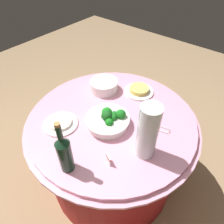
{
  "coord_description": "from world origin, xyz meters",
  "views": [
    {
      "loc": [
        -0.62,
        0.75,
        1.71
      ],
      "look_at": [
        0.0,
        0.0,
        0.79
      ],
      "focal_mm": 33.2,
      "sensor_mm": 36.0,
      "label": 1
    }
  ],
  "objects_px": {
    "serving_tongs": "(158,128)",
    "label_placard_front": "(143,130)",
    "food_plate_noodles": "(139,90)",
    "wine_bottle": "(64,153)",
    "broccoli_bowl": "(108,120)",
    "plate_stack": "(104,86)",
    "food_plate_rice": "(61,123)",
    "label_placard_mid": "(109,159)",
    "decorative_fruit_vase": "(147,134)"
  },
  "relations": [
    {
      "from": "wine_bottle",
      "to": "decorative_fruit_vase",
      "type": "relative_size",
      "value": 0.99
    },
    {
      "from": "wine_bottle",
      "to": "decorative_fruit_vase",
      "type": "distance_m",
      "value": 0.43
    },
    {
      "from": "food_plate_noodles",
      "to": "label_placard_mid",
      "type": "distance_m",
      "value": 0.66
    },
    {
      "from": "food_plate_noodles",
      "to": "label_placard_mid",
      "type": "xyz_separation_m",
      "value": [
        -0.22,
        0.62,
        0.01
      ]
    },
    {
      "from": "decorative_fruit_vase",
      "to": "label_placard_mid",
      "type": "relative_size",
      "value": 6.18
    },
    {
      "from": "wine_bottle",
      "to": "label_placard_front",
      "type": "xyz_separation_m",
      "value": [
        -0.17,
        -0.45,
        -0.1
      ]
    },
    {
      "from": "decorative_fruit_vase",
      "to": "label_placard_mid",
      "type": "bearing_deg",
      "value": 58.11
    },
    {
      "from": "label_placard_front",
      "to": "wine_bottle",
      "type": "bearing_deg",
      "value": 69.08
    },
    {
      "from": "food_plate_rice",
      "to": "plate_stack",
      "type": "bearing_deg",
      "value": -86.74
    },
    {
      "from": "food_plate_noodles",
      "to": "decorative_fruit_vase",
      "type": "bearing_deg",
      "value": 127.02
    },
    {
      "from": "broccoli_bowl",
      "to": "label_placard_mid",
      "type": "distance_m",
      "value": 0.28
    },
    {
      "from": "broccoli_bowl",
      "to": "wine_bottle",
      "type": "height_order",
      "value": "wine_bottle"
    },
    {
      "from": "label_placard_mid",
      "to": "wine_bottle",
      "type": "bearing_deg",
      "value": 47.3
    },
    {
      "from": "broccoli_bowl",
      "to": "food_plate_rice",
      "type": "relative_size",
      "value": 1.27
    },
    {
      "from": "food_plate_rice",
      "to": "label_placard_mid",
      "type": "distance_m",
      "value": 0.42
    },
    {
      "from": "decorative_fruit_vase",
      "to": "food_plate_noodles",
      "type": "distance_m",
      "value": 0.57
    },
    {
      "from": "plate_stack",
      "to": "food_plate_noodles",
      "type": "relative_size",
      "value": 0.95
    },
    {
      "from": "plate_stack",
      "to": "decorative_fruit_vase",
      "type": "distance_m",
      "value": 0.64
    },
    {
      "from": "food_plate_noodles",
      "to": "label_placard_front",
      "type": "relative_size",
      "value": 4.0
    },
    {
      "from": "plate_stack",
      "to": "serving_tongs",
      "type": "height_order",
      "value": "plate_stack"
    },
    {
      "from": "serving_tongs",
      "to": "decorative_fruit_vase",
      "type": "bearing_deg",
      "value": 98.83
    },
    {
      "from": "plate_stack",
      "to": "serving_tongs",
      "type": "distance_m",
      "value": 0.53
    },
    {
      "from": "plate_stack",
      "to": "food_plate_rice",
      "type": "xyz_separation_m",
      "value": [
        -0.03,
        0.45,
        -0.03
      ]
    },
    {
      "from": "broccoli_bowl",
      "to": "serving_tongs",
      "type": "xyz_separation_m",
      "value": [
        -0.26,
        -0.17,
        -0.04
      ]
    },
    {
      "from": "broccoli_bowl",
      "to": "decorative_fruit_vase",
      "type": "relative_size",
      "value": 0.82
    },
    {
      "from": "serving_tongs",
      "to": "food_plate_noodles",
      "type": "height_order",
      "value": "food_plate_noodles"
    },
    {
      "from": "decorative_fruit_vase",
      "to": "food_plate_rice",
      "type": "height_order",
      "value": "decorative_fruit_vase"
    },
    {
      "from": "label_placard_front",
      "to": "label_placard_mid",
      "type": "xyz_separation_m",
      "value": [
        0.03,
        0.29,
        0.0
      ]
    },
    {
      "from": "plate_stack",
      "to": "label_placard_mid",
      "type": "relative_size",
      "value": 3.82
    },
    {
      "from": "food_plate_noodles",
      "to": "food_plate_rice",
      "type": "height_order",
      "value": "food_plate_noodles"
    },
    {
      "from": "label_placard_front",
      "to": "food_plate_noodles",
      "type": "bearing_deg",
      "value": -53.12
    },
    {
      "from": "food_plate_noodles",
      "to": "wine_bottle",
      "type": "bearing_deg",
      "value": 95.41
    },
    {
      "from": "serving_tongs",
      "to": "food_plate_rice",
      "type": "distance_m",
      "value": 0.62
    },
    {
      "from": "decorative_fruit_vase",
      "to": "label_placard_mid",
      "type": "height_order",
      "value": "decorative_fruit_vase"
    },
    {
      "from": "plate_stack",
      "to": "label_placard_mid",
      "type": "distance_m",
      "value": 0.65
    },
    {
      "from": "wine_bottle",
      "to": "plate_stack",
      "type": "bearing_deg",
      "value": -64.94
    },
    {
      "from": "plate_stack",
      "to": "food_plate_rice",
      "type": "bearing_deg",
      "value": 93.26
    },
    {
      "from": "broccoli_bowl",
      "to": "plate_stack",
      "type": "height_order",
      "value": "broccoli_bowl"
    },
    {
      "from": "food_plate_noodles",
      "to": "serving_tongs",
      "type": "bearing_deg",
      "value": 142.23
    },
    {
      "from": "broccoli_bowl",
      "to": "plate_stack",
      "type": "xyz_separation_m",
      "value": [
        0.26,
        -0.26,
        -0.0
      ]
    },
    {
      "from": "broccoli_bowl",
      "to": "wine_bottle",
      "type": "bearing_deg",
      "value": 95.44
    },
    {
      "from": "decorative_fruit_vase",
      "to": "food_plate_rice",
      "type": "relative_size",
      "value": 1.55
    },
    {
      "from": "serving_tongs",
      "to": "label_placard_front",
      "type": "height_order",
      "value": "label_placard_front"
    },
    {
      "from": "serving_tongs",
      "to": "food_plate_noodles",
      "type": "xyz_separation_m",
      "value": [
        0.3,
        -0.23,
        0.01
      ]
    },
    {
      "from": "food_plate_rice",
      "to": "label_placard_front",
      "type": "relative_size",
      "value": 4.0
    },
    {
      "from": "broccoli_bowl",
      "to": "plate_stack",
      "type": "relative_size",
      "value": 1.33
    },
    {
      "from": "wine_bottle",
      "to": "label_placard_front",
      "type": "relative_size",
      "value": 6.11
    },
    {
      "from": "plate_stack",
      "to": "serving_tongs",
      "type": "xyz_separation_m",
      "value": [
        -0.52,
        0.09,
        -0.04
      ]
    },
    {
      "from": "serving_tongs",
      "to": "label_placard_front",
      "type": "bearing_deg",
      "value": 60.73
    },
    {
      "from": "plate_stack",
      "to": "label_placard_front",
      "type": "height_order",
      "value": "plate_stack"
    }
  ]
}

